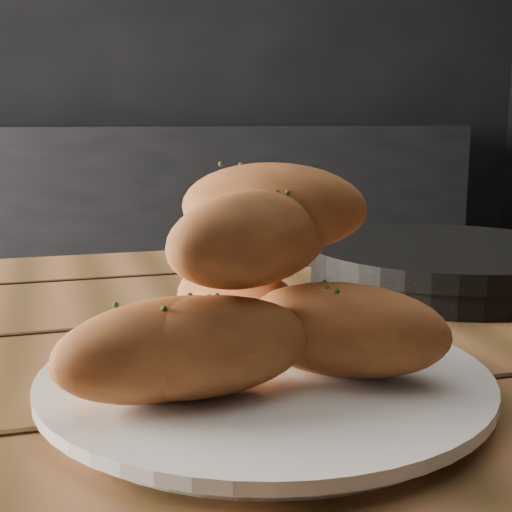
# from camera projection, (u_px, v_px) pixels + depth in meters

# --- Properties ---
(back_wall) EXTENTS (4.00, 0.04, 2.70)m
(back_wall) POSITION_uv_depth(u_px,v_px,m) (109.00, 18.00, 3.03)
(back_wall) COLOR black
(back_wall) RESTS_ON ground
(counter) EXTENTS (2.80, 0.60, 0.90)m
(counter) POSITION_uv_depth(u_px,v_px,m) (124.00, 237.00, 2.92)
(counter) COLOR black
(counter) RESTS_ON ground
(table) EXTENTS (1.52, 0.91, 0.75)m
(table) POSITION_uv_depth(u_px,v_px,m) (435.00, 441.00, 0.62)
(table) COLOR #945E37
(table) RESTS_ON ground
(plate) EXTENTS (0.29, 0.29, 0.02)m
(plate) POSITION_uv_depth(u_px,v_px,m) (264.00, 382.00, 0.47)
(plate) COLOR white
(plate) RESTS_ON table
(bread_rolls) EXTENTS (0.26, 0.21, 0.13)m
(bread_rolls) POSITION_uv_depth(u_px,v_px,m) (247.00, 296.00, 0.45)
(bread_rolls) COLOR #BF7035
(bread_rolls) RESTS_ON plate
(skillet) EXTENTS (0.43, 0.30, 0.05)m
(skillet) POSITION_uv_depth(u_px,v_px,m) (448.00, 264.00, 0.78)
(skillet) COLOR black
(skillet) RESTS_ON table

